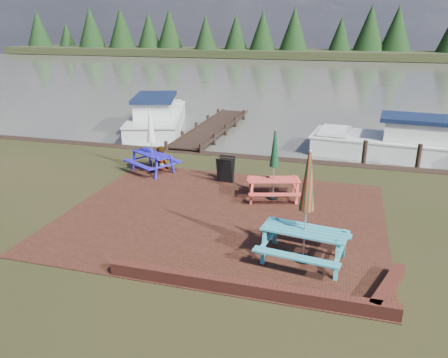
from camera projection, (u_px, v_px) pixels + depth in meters
ground at (213, 231)px, 11.68m from camera, size 120.00×120.00×0.00m
paving at (223, 216)px, 12.58m from camera, size 9.00×7.50×0.02m
brick_wall at (278, 288)px, 8.89m from camera, size 6.21×1.79×0.30m
water at (318, 77)px, 45.21m from camera, size 120.00×60.00×0.02m
far_treeline at (333, 36)px, 70.39m from camera, size 120.00×10.00×8.10m
picnic_table_teal at (305, 225)px, 9.89m from camera, size 2.15×1.97×2.67m
picnic_table_red at (274, 176)px, 13.53m from camera, size 1.95×1.82×2.24m
picnic_table_blue at (152, 150)px, 16.08m from camera, size 2.23×2.16×2.36m
chalkboard at (226, 170)px, 15.12m from camera, size 0.57×0.55×0.90m
jetty at (212, 128)px, 22.76m from camera, size 1.76×9.08×1.00m
boat_jetty at (157, 118)px, 23.43m from camera, size 4.60×7.83×2.15m
boat_near at (403, 144)px, 18.58m from camera, size 7.51×3.23×1.97m
person at (161, 146)px, 16.39m from camera, size 0.73×0.57×1.76m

